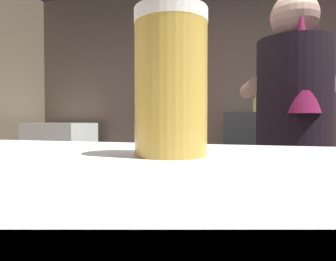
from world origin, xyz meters
name	(u,v)px	position (x,y,z in m)	size (l,w,h in m)	color
wall_back	(243,102)	(0.00, 2.20, 1.35)	(5.20, 0.10, 2.70)	brown
prep_counter	(288,233)	(0.35, 0.75, 0.44)	(2.10, 0.60, 0.89)	#523334
back_shelf	(264,174)	(0.22, 1.92, 0.61)	(0.76, 0.36, 1.23)	#373B3B
mini_fridge	(61,171)	(-2.02, 1.75, 0.56)	(0.66, 0.58, 1.12)	white
bartender	(293,149)	(0.33, 0.29, 1.01)	(0.47, 0.54, 1.73)	#302D3E
mixing_bowl	(228,156)	(-0.01, 0.67, 0.92)	(0.21, 0.21, 0.06)	slate
pint_glass_far	(171,84)	(0.09, -0.96, 1.17)	(0.08, 0.08, 0.15)	gold
bottle_vinegar	(257,105)	(0.14, 1.96, 1.31)	(0.08, 0.08, 0.21)	#D8C87B
bottle_olive_oil	(288,105)	(0.44, 1.97, 1.29)	(0.05, 0.05, 0.17)	#D9D188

